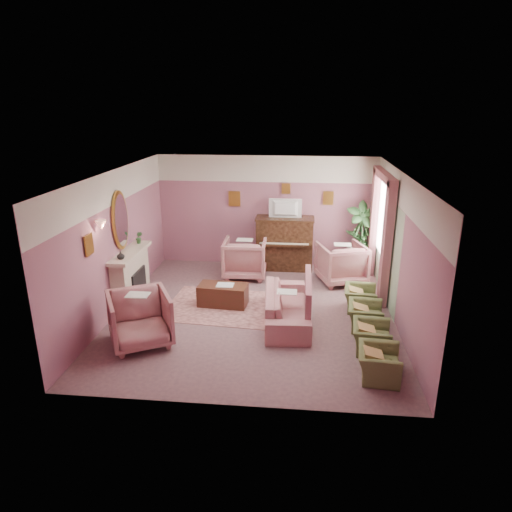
# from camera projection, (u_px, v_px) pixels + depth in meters

# --- Properties ---
(floor) EXTENTS (5.50, 6.00, 0.01)m
(floor) POSITION_uv_depth(u_px,v_px,m) (254.00, 312.00, 9.22)
(floor) COLOR #765459
(floor) RESTS_ON ground
(ceiling) EXTENTS (5.50, 6.00, 0.01)m
(ceiling) POSITION_uv_depth(u_px,v_px,m) (254.00, 173.00, 8.33)
(ceiling) COLOR beige
(ceiling) RESTS_ON wall_back
(wall_back) EXTENTS (5.50, 0.02, 2.80)m
(wall_back) POSITION_uv_depth(u_px,v_px,m) (266.00, 211.00, 11.60)
(wall_back) COLOR #774E68
(wall_back) RESTS_ON floor
(wall_front) EXTENTS (5.50, 0.02, 2.80)m
(wall_front) POSITION_uv_depth(u_px,v_px,m) (230.00, 315.00, 5.94)
(wall_front) COLOR #774E68
(wall_front) RESTS_ON floor
(wall_left) EXTENTS (0.02, 6.00, 2.80)m
(wall_left) POSITION_uv_depth(u_px,v_px,m) (116.00, 242.00, 9.03)
(wall_left) COLOR #774E68
(wall_left) RESTS_ON floor
(wall_right) EXTENTS (0.02, 6.00, 2.80)m
(wall_right) POSITION_uv_depth(u_px,v_px,m) (400.00, 251.00, 8.51)
(wall_right) COLOR #774E68
(wall_right) RESTS_ON floor
(picture_rail_band) EXTENTS (5.50, 0.01, 0.65)m
(picture_rail_band) POSITION_uv_depth(u_px,v_px,m) (266.00, 169.00, 11.25)
(picture_rail_band) COLOR beige
(picture_rail_band) RESTS_ON wall_back
(stripe_panel) EXTENTS (0.01, 3.00, 2.15)m
(stripe_panel) POSITION_uv_depth(u_px,v_px,m) (386.00, 247.00, 9.84)
(stripe_panel) COLOR #A3BA97
(stripe_panel) RESTS_ON wall_right
(fireplace_surround) EXTENTS (0.30, 1.40, 1.10)m
(fireplace_surround) POSITION_uv_depth(u_px,v_px,m) (131.00, 279.00, 9.48)
(fireplace_surround) COLOR beige
(fireplace_surround) RESTS_ON floor
(fireplace_inset) EXTENTS (0.18, 0.72, 0.68)m
(fireplace_inset) POSITION_uv_depth(u_px,v_px,m) (136.00, 286.00, 9.51)
(fireplace_inset) COLOR black
(fireplace_inset) RESTS_ON floor
(fire_ember) EXTENTS (0.06, 0.54, 0.10)m
(fire_ember) POSITION_uv_depth(u_px,v_px,m) (139.00, 294.00, 9.57)
(fire_ember) COLOR #FF5417
(fire_ember) RESTS_ON floor
(mantel_shelf) EXTENTS (0.40, 1.55, 0.07)m
(mantel_shelf) POSITION_uv_depth(u_px,v_px,m) (130.00, 253.00, 9.29)
(mantel_shelf) COLOR beige
(mantel_shelf) RESTS_ON fireplace_surround
(hearth) EXTENTS (0.55, 1.50, 0.02)m
(hearth) POSITION_uv_depth(u_px,v_px,m) (142.00, 303.00, 9.63)
(hearth) COLOR beige
(hearth) RESTS_ON floor
(mirror_frame) EXTENTS (0.04, 0.72, 1.20)m
(mirror_frame) POSITION_uv_depth(u_px,v_px,m) (120.00, 220.00, 9.09)
(mirror_frame) COLOR #AC7D2C
(mirror_frame) RESTS_ON wall_left
(mirror_glass) EXTENTS (0.01, 0.60, 1.06)m
(mirror_glass) POSITION_uv_depth(u_px,v_px,m) (121.00, 220.00, 9.09)
(mirror_glass) COLOR silver
(mirror_glass) RESTS_ON wall_left
(sconce_shade) EXTENTS (0.20, 0.20, 0.16)m
(sconce_shade) POSITION_uv_depth(u_px,v_px,m) (101.00, 225.00, 8.03)
(sconce_shade) COLOR tan
(sconce_shade) RESTS_ON wall_left
(piano) EXTENTS (1.40, 0.60, 1.30)m
(piano) POSITION_uv_depth(u_px,v_px,m) (285.00, 244.00, 11.49)
(piano) COLOR #331E11
(piano) RESTS_ON floor
(piano_keyshelf) EXTENTS (1.30, 0.12, 0.06)m
(piano_keyshelf) POSITION_uv_depth(u_px,v_px,m) (284.00, 245.00, 11.14)
(piano_keyshelf) COLOR #331E11
(piano_keyshelf) RESTS_ON piano
(piano_keys) EXTENTS (1.20, 0.08, 0.02)m
(piano_keys) POSITION_uv_depth(u_px,v_px,m) (284.00, 244.00, 11.13)
(piano_keys) COLOR beige
(piano_keys) RESTS_ON piano
(piano_top) EXTENTS (1.45, 0.65, 0.04)m
(piano_top) POSITION_uv_depth(u_px,v_px,m) (285.00, 218.00, 11.28)
(piano_top) COLOR #331E11
(piano_top) RESTS_ON piano
(television) EXTENTS (0.80, 0.12, 0.48)m
(television) POSITION_uv_depth(u_px,v_px,m) (285.00, 207.00, 11.14)
(television) COLOR black
(television) RESTS_ON piano
(print_back_left) EXTENTS (0.30, 0.03, 0.38)m
(print_back_left) POSITION_uv_depth(u_px,v_px,m) (234.00, 199.00, 11.54)
(print_back_left) COLOR #AC7D2C
(print_back_left) RESTS_ON wall_back
(print_back_right) EXTENTS (0.26, 0.03, 0.34)m
(print_back_right) POSITION_uv_depth(u_px,v_px,m) (328.00, 198.00, 11.30)
(print_back_right) COLOR #AC7D2C
(print_back_right) RESTS_ON wall_back
(print_back_mid) EXTENTS (0.22, 0.03, 0.26)m
(print_back_mid) POSITION_uv_depth(u_px,v_px,m) (286.00, 189.00, 11.32)
(print_back_mid) COLOR #AC7D2C
(print_back_mid) RESTS_ON wall_back
(print_left_wall) EXTENTS (0.03, 0.28, 0.36)m
(print_left_wall) POSITION_uv_depth(u_px,v_px,m) (89.00, 245.00, 7.79)
(print_left_wall) COLOR #AC7D2C
(print_left_wall) RESTS_ON wall_left
(window_blind) EXTENTS (0.03, 1.40, 1.80)m
(window_blind) POSITION_uv_depth(u_px,v_px,m) (385.00, 216.00, 9.88)
(window_blind) COLOR beige
(window_blind) RESTS_ON wall_right
(curtain_left) EXTENTS (0.16, 0.34, 2.60)m
(curtain_left) POSITION_uv_depth(u_px,v_px,m) (387.00, 246.00, 9.15)
(curtain_left) COLOR #96525C
(curtain_left) RESTS_ON floor
(curtain_right) EXTENTS (0.16, 0.34, 2.60)m
(curtain_right) POSITION_uv_depth(u_px,v_px,m) (373.00, 223.00, 10.89)
(curtain_right) COLOR #96525C
(curtain_right) RESTS_ON floor
(pelmet) EXTENTS (0.16, 2.20, 0.16)m
(pelmet) POSITION_uv_depth(u_px,v_px,m) (385.00, 176.00, 9.62)
(pelmet) COLOR #96525C
(pelmet) RESTS_ON wall_right
(mantel_plant) EXTENTS (0.16, 0.16, 0.28)m
(mantel_plant) POSITION_uv_depth(u_px,v_px,m) (139.00, 237.00, 9.75)
(mantel_plant) COLOR #2F612F
(mantel_plant) RESTS_ON mantel_shelf
(mantel_vase) EXTENTS (0.16, 0.16, 0.16)m
(mantel_vase) POSITION_uv_depth(u_px,v_px,m) (121.00, 256.00, 8.78)
(mantel_vase) COLOR beige
(mantel_vase) RESTS_ON mantel_shelf
(area_rug) EXTENTS (2.64, 1.99, 0.01)m
(area_rug) POSITION_uv_depth(u_px,v_px,m) (228.00, 306.00, 9.48)
(area_rug) COLOR #A86B68
(area_rug) RESTS_ON floor
(coffee_table) EXTENTS (1.04, 0.58, 0.45)m
(coffee_table) POSITION_uv_depth(u_px,v_px,m) (223.00, 295.00, 9.49)
(coffee_table) COLOR #422115
(coffee_table) RESTS_ON floor
(table_paper) EXTENTS (0.35, 0.28, 0.01)m
(table_paper) POSITION_uv_depth(u_px,v_px,m) (225.00, 285.00, 9.41)
(table_paper) COLOR silver
(table_paper) RESTS_ON coffee_table
(sofa) EXTENTS (0.70, 2.10, 0.85)m
(sofa) POSITION_uv_depth(u_px,v_px,m) (287.00, 300.00, 8.75)
(sofa) COLOR #AF7272
(sofa) RESTS_ON floor
(sofa_throw) EXTENTS (0.11, 1.59, 0.58)m
(sofa_throw) POSITION_uv_depth(u_px,v_px,m) (308.00, 293.00, 8.65)
(sofa_throw) COLOR #96525C
(sofa_throw) RESTS_ON sofa
(floral_armchair_left) EXTENTS (1.00, 1.00, 1.04)m
(floral_armchair_left) POSITION_uv_depth(u_px,v_px,m) (245.00, 256.00, 10.98)
(floral_armchair_left) COLOR #AF7272
(floral_armchair_left) RESTS_ON floor
(floral_armchair_right) EXTENTS (1.00, 1.00, 1.04)m
(floral_armchair_right) POSITION_uv_depth(u_px,v_px,m) (341.00, 261.00, 10.63)
(floral_armchair_right) COLOR #AF7272
(floral_armchair_right) RESTS_ON floor
(floral_armchair_front) EXTENTS (1.00, 1.00, 1.04)m
(floral_armchair_front) POSITION_uv_depth(u_px,v_px,m) (140.00, 316.00, 7.87)
(floral_armchair_front) COLOR #AF7272
(floral_armchair_front) RESTS_ON floor
(olive_chair_a) EXTENTS (0.51, 0.73, 0.63)m
(olive_chair_a) POSITION_uv_depth(u_px,v_px,m) (379.00, 359.00, 6.95)
(olive_chair_a) COLOR #5D6B39
(olive_chair_a) RESTS_ON floor
(olive_chair_b) EXTENTS (0.51, 0.73, 0.63)m
(olive_chair_b) POSITION_uv_depth(u_px,v_px,m) (371.00, 333.00, 7.73)
(olive_chair_b) COLOR #5D6B39
(olive_chair_b) RESTS_ON floor
(olive_chair_c) EXTENTS (0.51, 0.73, 0.63)m
(olive_chair_c) POSITION_uv_depth(u_px,v_px,m) (365.00, 312.00, 8.50)
(olive_chair_c) COLOR #5D6B39
(olive_chair_c) RESTS_ON floor
(olive_chair_d) EXTENTS (0.51, 0.73, 0.63)m
(olive_chair_d) POSITION_uv_depth(u_px,v_px,m) (360.00, 295.00, 9.27)
(olive_chair_d) COLOR #5D6B39
(olive_chair_d) RESTS_ON floor
(side_table) EXTENTS (0.52, 0.52, 0.70)m
(side_table) POSITION_uv_depth(u_px,v_px,m) (357.00, 259.00, 11.30)
(side_table) COLOR silver
(side_table) RESTS_ON floor
(side_plant_big) EXTENTS (0.30, 0.30, 0.34)m
(side_plant_big) POSITION_uv_depth(u_px,v_px,m) (358.00, 239.00, 11.13)
(side_plant_big) COLOR #2F612F
(side_plant_big) RESTS_ON side_table
(side_plant_small) EXTENTS (0.16, 0.16, 0.28)m
(side_plant_small) POSITION_uv_depth(u_px,v_px,m) (364.00, 241.00, 11.04)
(side_plant_small) COLOR #2F612F
(side_plant_small) RESTS_ON side_table
(palm_pot) EXTENTS (0.34, 0.34, 0.34)m
(palm_pot) POSITION_uv_depth(u_px,v_px,m) (359.00, 265.00, 11.40)
(palm_pot) COLOR #AB693D
(palm_pot) RESTS_ON floor
(palm_plant) EXTENTS (0.76, 0.76, 1.44)m
(palm_plant) POSITION_uv_depth(u_px,v_px,m) (361.00, 231.00, 11.12)
(palm_plant) COLOR #2F612F
(palm_plant) RESTS_ON palm_pot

